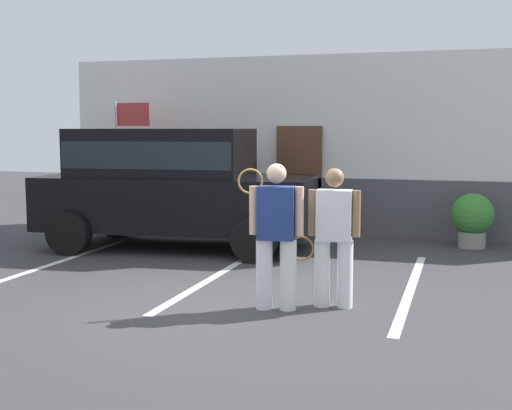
% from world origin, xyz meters
% --- Properties ---
extents(ground_plane, '(40.00, 40.00, 0.00)m').
position_xyz_m(ground_plane, '(0.00, 0.00, 0.00)').
color(ground_plane, '#38383A').
extents(parking_stripe_0, '(0.12, 4.40, 0.01)m').
position_xyz_m(parking_stripe_0, '(-3.45, 1.50, 0.00)').
color(parking_stripe_0, silver).
rests_on(parking_stripe_0, ground_plane).
extents(parking_stripe_1, '(0.12, 4.40, 0.01)m').
position_xyz_m(parking_stripe_1, '(-0.78, 1.50, 0.00)').
color(parking_stripe_1, silver).
rests_on(parking_stripe_1, ground_plane).
extents(parking_stripe_2, '(0.12, 4.40, 0.01)m').
position_xyz_m(parking_stripe_2, '(1.88, 1.50, 0.00)').
color(parking_stripe_2, silver).
rests_on(parking_stripe_2, ground_plane).
extents(house_frontage, '(10.96, 0.40, 3.46)m').
position_xyz_m(house_frontage, '(-0.01, 5.75, 1.63)').
color(house_frontage, white).
rests_on(house_frontage, ground_plane).
extents(parked_suv, '(4.76, 2.51, 2.05)m').
position_xyz_m(parked_suv, '(-2.29, 3.30, 1.15)').
color(parked_suv, black).
rests_on(parked_suv, ground_plane).
extents(tennis_player_man, '(0.76, 0.31, 1.67)m').
position_xyz_m(tennis_player_man, '(0.49, 0.01, 0.87)').
color(tennis_player_man, white).
rests_on(tennis_player_man, ground_plane).
extents(tennis_player_woman, '(0.86, 0.29, 1.61)m').
position_xyz_m(tennis_player_woman, '(1.09, 0.31, 0.83)').
color(tennis_player_woman, white).
rests_on(tennis_player_woman, ground_plane).
extents(potted_plant_by_porch, '(0.72, 0.72, 0.94)m').
position_xyz_m(potted_plant_by_porch, '(2.65, 4.88, 0.52)').
color(potted_plant_by_porch, gray).
rests_on(potted_plant_by_porch, ground_plane).
extents(flag_pole, '(0.80, 0.11, 2.60)m').
position_xyz_m(flag_pole, '(-3.95, 4.77, 1.82)').
color(flag_pole, silver).
rests_on(flag_pole, ground_plane).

